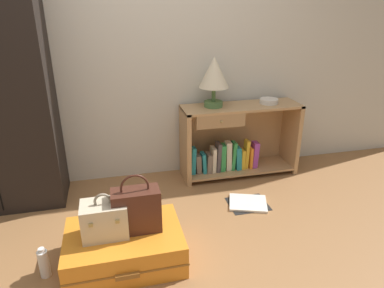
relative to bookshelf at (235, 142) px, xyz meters
name	(u,v)px	position (x,y,z in m)	size (l,w,h in m)	color
ground_plane	(168,278)	(-0.89, -1.26, -0.33)	(9.00, 9.00, 0.00)	olive
back_wall	(134,37)	(-0.89, 0.24, 0.97)	(6.40, 0.10, 2.60)	beige
bookshelf	(235,142)	(0.00, 0.00, 0.00)	(1.12, 0.36, 0.69)	tan
table_lamp	(214,74)	(-0.23, 0.01, 0.66)	(0.27, 0.27, 0.45)	#4C7542
bowl	(269,101)	(0.31, -0.01, 0.39)	(0.17, 0.17, 0.04)	silver
suitcase_large	(125,247)	(-1.13, -1.04, -0.22)	(0.74, 0.54, 0.23)	orange
train_case	(105,219)	(-1.24, -1.04, 0.01)	(0.28, 0.20, 0.30)	beige
handbag	(136,210)	(-1.04, -1.03, 0.04)	(0.30, 0.15, 0.39)	#472319
bottle	(44,263)	(-1.62, -1.06, -0.23)	(0.06, 0.06, 0.21)	white
open_book_on_floor	(248,203)	(-0.09, -0.58, -0.32)	(0.38, 0.35, 0.02)	white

